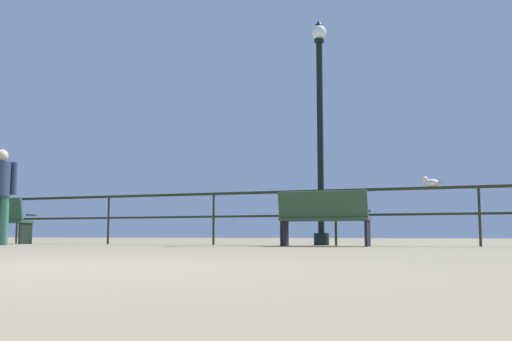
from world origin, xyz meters
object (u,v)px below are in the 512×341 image
at_px(bench_near_left, 324,215).
at_px(seagull_on_rail, 430,182).
at_px(lamppost_center, 320,125).
at_px(person_by_bench, 0,190).

relative_size(bench_near_left, seagull_on_rail, 4.00).
bearing_deg(bench_near_left, lamppost_center, 107.24).
bearing_deg(seagull_on_rail, bench_near_left, -155.28).
bearing_deg(lamppost_center, seagull_on_rail, -7.45).
xyz_separation_m(bench_near_left, lamppost_center, (-0.32, 1.02, 1.72)).
relative_size(bench_near_left, lamppost_center, 0.35).
relative_size(bench_near_left, person_by_bench, 0.85).
xyz_separation_m(bench_near_left, seagull_on_rail, (1.66, 0.76, 0.57)).
distance_m(bench_near_left, lamppost_center, 2.02).
relative_size(person_by_bench, seagull_on_rail, 4.71).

